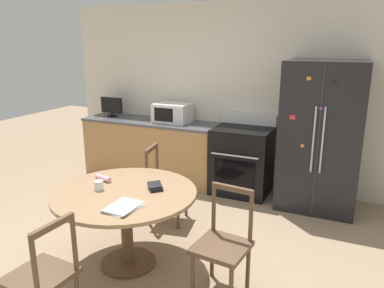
% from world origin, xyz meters
% --- Properties ---
extents(ground_plane, '(14.00, 14.00, 0.00)m').
position_xyz_m(ground_plane, '(0.00, 0.00, 0.00)').
color(ground_plane, '#9E8466').
extents(back_wall, '(5.20, 0.10, 2.60)m').
position_xyz_m(back_wall, '(0.00, 2.65, 1.30)').
color(back_wall, silver).
rests_on(back_wall, ground_plane).
extents(kitchen_counter, '(2.13, 0.64, 0.90)m').
position_xyz_m(kitchen_counter, '(-1.14, 2.29, 0.45)').
color(kitchen_counter, '#AD7F4C').
rests_on(kitchen_counter, ground_plane).
extents(refrigerator, '(0.94, 0.77, 1.85)m').
position_xyz_m(refrigerator, '(1.33, 2.21, 0.92)').
color(refrigerator, black).
rests_on(refrigerator, ground_plane).
extents(oven_range, '(0.77, 0.68, 1.08)m').
position_xyz_m(oven_range, '(0.32, 2.26, 0.47)').
color(oven_range, black).
rests_on(oven_range, ground_plane).
extents(microwave, '(0.52, 0.39, 0.28)m').
position_xyz_m(microwave, '(-0.79, 2.33, 1.04)').
color(microwave, white).
rests_on(microwave, kitchen_counter).
extents(countertop_tv, '(0.37, 0.16, 0.30)m').
position_xyz_m(countertop_tv, '(-1.87, 2.32, 1.06)').
color(countertop_tv, black).
rests_on(countertop_tv, kitchen_counter).
extents(dining_table, '(1.31, 1.31, 0.75)m').
position_xyz_m(dining_table, '(-0.14, 0.10, 0.62)').
color(dining_table, '#997551').
rests_on(dining_table, ground_plane).
extents(dining_chair_near, '(0.45, 0.45, 0.90)m').
position_xyz_m(dining_chair_near, '(-0.21, -0.85, 0.43)').
color(dining_chair_near, brown).
rests_on(dining_chair_near, ground_plane).
extents(dining_chair_right, '(0.46, 0.46, 0.90)m').
position_xyz_m(dining_chair_right, '(0.82, 0.09, 0.43)').
color(dining_chair_right, brown).
rests_on(dining_chair_right, ground_plane).
extents(dining_chair_far, '(0.49, 0.49, 0.90)m').
position_xyz_m(dining_chair_far, '(-0.24, 1.05, 0.43)').
color(dining_chair_far, brown).
rests_on(dining_chair_far, ground_plane).
extents(candle_glass, '(0.09, 0.09, 0.09)m').
position_xyz_m(candle_glass, '(-0.37, 0.03, 0.78)').
color(candle_glass, silver).
rests_on(candle_glass, dining_table).
extents(folded_napkin, '(0.19, 0.09, 0.05)m').
position_xyz_m(folded_napkin, '(-0.48, 0.24, 0.77)').
color(folded_napkin, pink).
rests_on(folded_napkin, dining_table).
extents(wallet, '(0.17, 0.17, 0.07)m').
position_xyz_m(wallet, '(0.10, 0.24, 0.77)').
color(wallet, black).
rests_on(wallet, dining_table).
extents(mail_stack, '(0.27, 0.34, 0.02)m').
position_xyz_m(mail_stack, '(0.06, -0.21, 0.76)').
color(mail_stack, white).
rests_on(mail_stack, dining_table).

